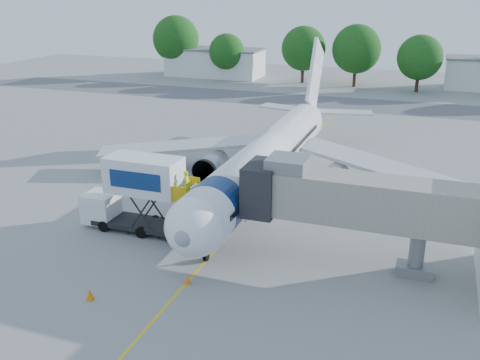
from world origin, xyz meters
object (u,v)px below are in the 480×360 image
(catering_hiloader, at_px, (137,194))
(aircraft, at_px, (269,156))
(ground_tug, at_px, (210,312))
(jet_bridge, at_px, (344,199))

(catering_hiloader, bearing_deg, aircraft, 60.61)
(catering_hiloader, height_order, ground_tug, catering_hiloader)
(aircraft, relative_size, catering_hiloader, 4.44)
(catering_hiloader, bearing_deg, ground_tug, -43.44)
(aircraft, xyz_separation_m, catering_hiloader, (-6.26, -11.12, -0.19))
(jet_bridge, xyz_separation_m, catering_hiloader, (-14.26, -0.00, -1.58))
(aircraft, distance_m, jet_bridge, 13.77)
(aircraft, xyz_separation_m, jet_bridge, (7.99, -11.12, 1.39))
(jet_bridge, bearing_deg, ground_tug, -120.58)
(aircraft, bearing_deg, catering_hiloader, -119.39)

